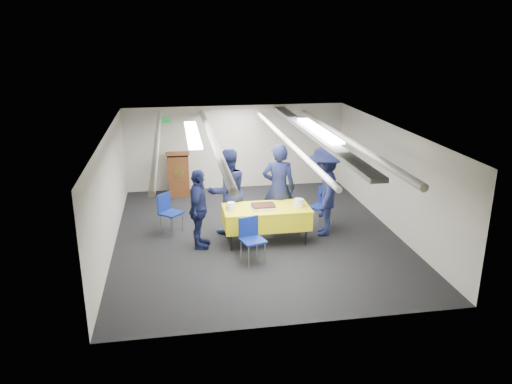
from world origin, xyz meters
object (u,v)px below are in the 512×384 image
at_px(chair_left, 168,209).
at_px(chair_near, 251,235).
at_px(sheet_cake, 263,206).
at_px(sailor_d, 324,191).
at_px(sailor_c, 199,209).
at_px(podium, 178,173).
at_px(sailor_b, 228,191).
at_px(serving_table, 266,217).
at_px(chair_right, 323,203).
at_px(sailor_a, 279,188).

bearing_deg(chair_left, chair_near, -47.76).
distance_m(sheet_cake, sailor_d, 1.41).
bearing_deg(sheet_cake, sailor_c, 179.38).
distance_m(podium, sailor_b, 2.96).
distance_m(serving_table, podium, 3.85).
distance_m(chair_right, chair_left, 3.47).
bearing_deg(chair_left, chair_right, -2.80).
xyz_separation_m(chair_left, sailor_a, (2.39, -0.31, 0.45)).
distance_m(podium, chair_left, 2.56).
height_order(chair_right, sailor_b, sailor_b).
distance_m(chair_left, sailor_c, 1.16).
height_order(serving_table, sailor_c, sailor_c).
distance_m(sheet_cake, chair_right, 1.73).
bearing_deg(chair_near, sailor_c, 139.90).
height_order(sheet_cake, chair_left, chair_left).
relative_size(podium, sailor_a, 0.64).
relative_size(chair_left, sailor_d, 0.45).
bearing_deg(podium, sheet_cake, -64.51).
xyz_separation_m(podium, chair_near, (1.28, -4.26, -0.08)).
distance_m(chair_right, sailor_a, 1.17).
bearing_deg(sheet_cake, chair_left, 154.04).
xyz_separation_m(chair_near, chair_left, (-1.56, 1.72, 0.00)).
height_order(serving_table, chair_right, chair_right).
bearing_deg(serving_table, sailor_a, 57.22).
height_order(podium, sailor_c, sailor_c).
distance_m(serving_table, sailor_a, 0.81).
bearing_deg(chair_left, sheet_cake, -25.96).
height_order(sailor_a, sailor_c, sailor_a).
height_order(chair_near, sailor_d, sailor_d).
bearing_deg(sailor_a, sailor_b, 9.46).
relative_size(sheet_cake, podium, 0.39).
relative_size(serving_table, sailor_d, 0.92).
xyz_separation_m(chair_right, sailor_d, (-0.15, -0.49, 0.44)).
bearing_deg(chair_right, serving_table, -153.36).
bearing_deg(chair_near, chair_left, 132.24).
height_order(serving_table, sailor_d, sailor_d).
xyz_separation_m(podium, sailor_b, (1.01, -2.77, 0.32)).
bearing_deg(chair_left, podium, 83.71).
relative_size(sheet_cake, sailor_d, 0.25).
xyz_separation_m(sailor_a, sailor_d, (0.92, -0.35, -0.01)).
relative_size(podium, chair_left, 1.44).
height_order(chair_right, sailor_a, sailor_a).
bearing_deg(sailor_c, sailor_a, -58.67).
height_order(serving_table, podium, podium).
bearing_deg(chair_right, sailor_d, -106.82).
bearing_deg(serving_table, sailor_b, 137.31).
relative_size(sheet_cake, sailor_a, 0.25).
bearing_deg(sailor_d, serving_table, -61.01).
bearing_deg(chair_left, sailor_d, -11.25).
height_order(podium, chair_left, podium).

